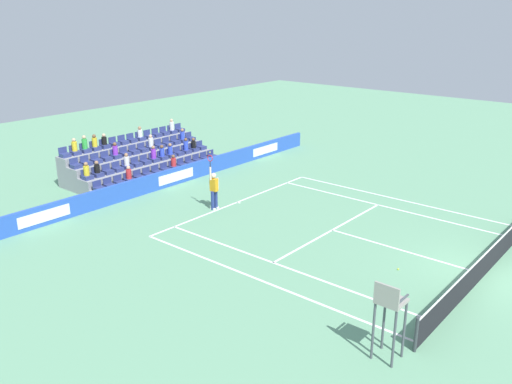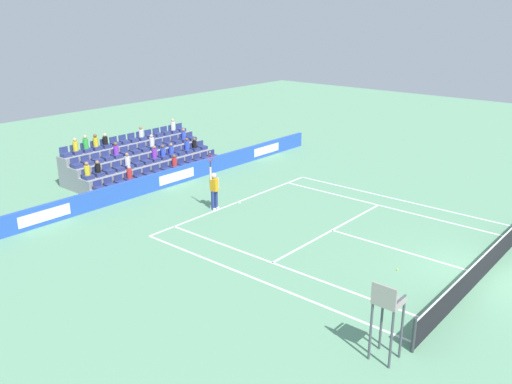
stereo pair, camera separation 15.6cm
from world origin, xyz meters
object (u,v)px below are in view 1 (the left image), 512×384
Objects in this scene: umpire_chair at (389,310)px; loose_tennis_ball at (398,269)px; tennis_net at (487,262)px; tennis_player at (214,189)px.

loose_tennis_ball is (-5.10, -2.08, -1.49)m from umpire_chair.
tennis_net is 4.19× the size of tennis_player.
tennis_net reaches higher than loose_tennis_ball.
tennis_net is at bearing 96.52° from tennis_player.
tennis_net is 12.19m from tennis_player.
tennis_player is 12.83m from umpire_chair.
umpire_chair is at bearing -3.95° from tennis_net.
tennis_player is at bearing -83.48° from tennis_net.
tennis_net is 176.03× the size of loose_tennis_ball.
loose_tennis_ball is (0.28, 9.56, -0.96)m from tennis_player.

